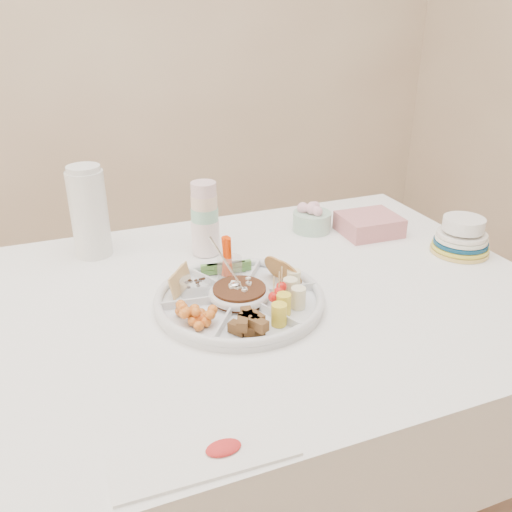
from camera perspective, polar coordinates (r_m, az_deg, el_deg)
name	(u,v)px	position (r m, az deg, el deg)	size (l,w,h in m)	color
wall_back	(96,9)	(3.07, -16.46, 23.67)	(4.00, 0.02, 2.70)	beige
dining_table	(233,422)	(1.50, -2.42, -17.10)	(1.52, 1.02, 0.76)	white
party_tray	(239,297)	(1.23, -1.75, -4.28)	(0.38, 0.38, 0.04)	silver
bean_dip	(239,294)	(1.23, -1.76, -3.98)	(0.12, 0.12, 0.04)	black
tortillas	(278,270)	(1.30, 2.38, -1.46)	(0.10, 0.10, 0.06)	#BA8133
carrot_cucumber	(227,256)	(1.33, -3.10, -0.04)	(0.12, 0.12, 0.11)	#E83600
pita_raisins	(185,281)	(1.26, -7.45, -2.65)	(0.10, 0.10, 0.06)	tan
cherries	(195,313)	(1.15, -6.47, -5.94)	(0.10, 0.10, 0.04)	orange
granola_chunks	(254,321)	(1.12, -0.18, -6.86)	(0.10, 0.10, 0.04)	brown
banana_tomato	(296,289)	(1.19, 4.26, -3.53)	(0.11, 0.11, 0.09)	#E3D15E
cup_stack	(205,218)	(1.46, -5.42, 4.06)	(0.08, 0.08, 0.21)	silver
thermos	(89,211)	(1.50, -17.17, 4.57)	(0.10, 0.10, 0.25)	silver
flower_bowl	(312,217)	(1.63, 5.92, 4.11)	(0.11, 0.11, 0.09)	#A6E2C5
napkin_stack	(369,224)	(1.65, 11.82, 3.28)	(0.17, 0.14, 0.06)	#C87A7E
plate_stack	(462,235)	(1.58, 20.84, 2.03)	(0.16, 0.16, 0.10)	#DACA42
placemat	(205,456)	(0.88, -5.41, -20.24)	(0.28, 0.09, 0.01)	white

